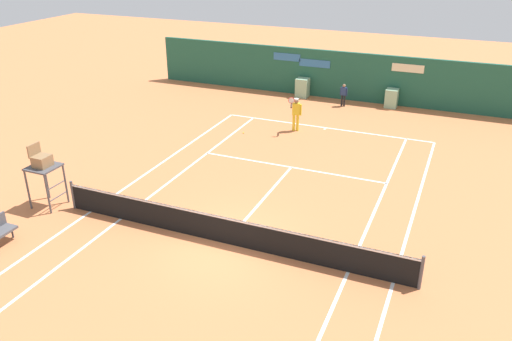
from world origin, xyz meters
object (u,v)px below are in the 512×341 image
object	(u,v)px
umpire_chair	(43,166)
tennis_ball_by_sideline	(243,133)
player_on_baseline	(296,112)
ball_kid_right_post	(344,94)

from	to	relation	value
umpire_chair	tennis_ball_by_sideline	bearing A→B (deg)	160.01
umpire_chair	tennis_ball_by_sideline	world-z (taller)	umpire_chair
umpire_chair	player_on_baseline	size ratio (longest dim) A/B	1.25
ball_kid_right_post	tennis_ball_by_sideline	size ratio (longest dim) A/B	18.92
player_on_baseline	ball_kid_right_post	xyz separation A→B (m)	(1.19, 4.90, -0.26)
umpire_chair	ball_kid_right_post	distance (m)	17.22
player_on_baseline	ball_kid_right_post	bearing A→B (deg)	-121.39
player_on_baseline	tennis_ball_by_sideline	world-z (taller)	player_on_baseline
ball_kid_right_post	tennis_ball_by_sideline	bearing A→B (deg)	62.92
ball_kid_right_post	tennis_ball_by_sideline	xyz separation A→B (m)	(-3.42, -6.26, -0.71)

